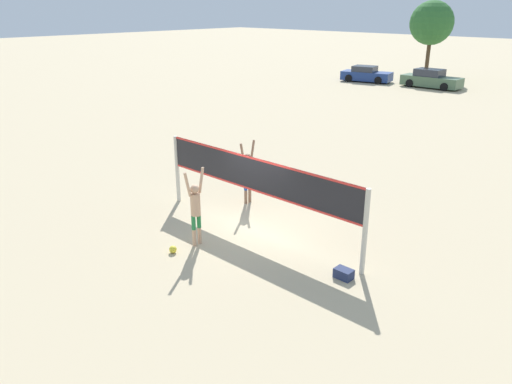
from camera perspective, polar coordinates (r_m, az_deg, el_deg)
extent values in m
plane|color=#C6B28C|center=(15.25, 0.00, -4.50)|extent=(200.00, 200.00, 0.00)
cylinder|color=beige|center=(17.40, -8.99, 2.60)|extent=(0.13, 0.13, 2.33)
cylinder|color=beige|center=(12.75, 12.34, -4.53)|extent=(0.13, 0.13, 2.33)
cube|color=black|center=(14.57, 0.00, 1.95)|extent=(7.31, 0.02, 1.03)
cube|color=red|center=(14.42, 0.00, 3.78)|extent=(7.31, 0.03, 0.06)
cube|color=red|center=(14.74, 0.00, 0.16)|extent=(7.31, 0.03, 0.06)
cylinder|color=tan|center=(14.38, -7.07, -5.19)|extent=(0.11, 0.11, 0.51)
cylinder|color=#267F3F|center=(14.19, -7.15, -3.52)|extent=(0.12, 0.12, 0.41)
cylinder|color=tan|center=(14.50, -6.47, -4.94)|extent=(0.11, 0.11, 0.51)
cylinder|color=#267F3F|center=(14.30, -6.54, -3.28)|extent=(0.12, 0.12, 0.41)
cylinder|color=tan|center=(14.04, -6.94, -1.41)|extent=(0.28, 0.28, 0.65)
sphere|color=tan|center=(13.87, -7.02, 0.32)|extent=(0.25, 0.25, 0.25)
cylinder|color=tan|center=(13.66, -7.84, 0.85)|extent=(0.08, 0.23, 0.73)
cylinder|color=tan|center=(13.95, -6.29, 1.35)|extent=(0.08, 0.23, 0.73)
cylinder|color=#8C664C|center=(17.39, -0.72, -0.36)|extent=(0.11, 0.11, 0.49)
cylinder|color=#1E47A5|center=(17.23, -0.72, 1.02)|extent=(0.12, 0.12, 0.40)
cylinder|color=#8C664C|center=(17.26, -1.18, -0.54)|extent=(0.11, 0.11, 0.49)
cylinder|color=#1E47A5|center=(17.10, -1.19, 0.85)|extent=(0.12, 0.12, 0.40)
cylinder|color=#8C664C|center=(17.00, -0.96, 2.57)|extent=(0.28, 0.28, 0.63)
sphere|color=#8C664C|center=(16.87, -0.97, 3.99)|extent=(0.24, 0.24, 0.24)
cylinder|color=#8C664C|center=(16.98, -0.40, 4.78)|extent=(0.08, 0.22, 0.71)
cylinder|color=#8C664C|center=(16.65, -1.56, 4.45)|extent=(0.08, 0.22, 0.71)
sphere|color=yellow|center=(14.13, -9.48, -6.48)|extent=(0.21, 0.21, 0.21)
cube|color=navy|center=(12.92, 9.99, -9.17)|extent=(0.46, 0.31, 0.25)
cube|color=navy|center=(46.40, 12.52, 12.82)|extent=(4.58, 2.66, 0.75)
cube|color=#2D333D|center=(46.39, 12.32, 13.61)|extent=(2.24, 2.00, 0.49)
cylinder|color=black|center=(46.83, 14.41, 12.50)|extent=(0.67, 0.36, 0.64)
cylinder|color=black|center=(45.25, 13.80, 12.29)|extent=(0.67, 0.36, 0.64)
cylinder|color=black|center=(47.63, 11.27, 12.88)|extent=(0.67, 0.36, 0.64)
cylinder|color=black|center=(46.08, 10.56, 12.67)|extent=(0.67, 0.36, 0.64)
cube|color=#4C6B4C|center=(44.37, 19.40, 11.85)|extent=(4.78, 1.71, 0.81)
cube|color=#2D333D|center=(44.38, 19.22, 12.77)|extent=(2.15, 1.57, 0.57)
cylinder|color=black|center=(44.57, 21.56, 11.34)|extent=(0.64, 0.22, 0.64)
cylinder|color=black|center=(43.09, 20.72, 11.17)|extent=(0.64, 0.22, 0.64)
cylinder|color=black|center=(45.74, 18.09, 11.96)|extent=(0.64, 0.22, 0.64)
cylinder|color=black|center=(44.29, 17.16, 11.80)|extent=(0.64, 0.22, 0.64)
cylinder|color=#4C3823|center=(49.90, 19.03, 14.37)|extent=(0.35, 0.35, 3.84)
sphere|color=#2D662D|center=(49.72, 19.45, 17.77)|extent=(3.87, 3.87, 3.87)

